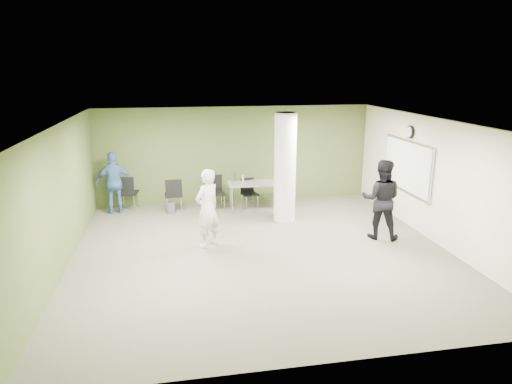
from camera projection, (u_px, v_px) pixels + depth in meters
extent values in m
plane|color=#595B47|center=(261.00, 251.00, 9.94)|extent=(8.00, 8.00, 0.00)
plane|color=white|center=(262.00, 122.00, 9.20)|extent=(8.00, 8.00, 0.00)
cube|color=#51602D|center=(236.00, 155.00, 13.37)|extent=(8.00, 2.80, 0.02)
cube|color=#51602D|center=(60.00, 199.00, 8.88)|extent=(0.02, 8.00, 2.80)
cube|color=beige|center=(436.00, 181.00, 10.27)|extent=(0.02, 8.00, 2.80)
cylinder|color=silver|center=(285.00, 168.00, 11.64)|extent=(0.56, 0.56, 2.80)
cube|color=silver|center=(407.00, 166.00, 11.37)|extent=(0.04, 2.30, 1.30)
cube|color=white|center=(406.00, 166.00, 11.36)|extent=(0.02, 2.20, 1.20)
cylinder|color=black|center=(410.00, 132.00, 11.14)|extent=(0.05, 0.32, 0.32)
cylinder|color=white|center=(409.00, 132.00, 11.14)|extent=(0.02, 0.26, 0.26)
cube|color=gray|center=(257.00, 183.00, 12.73)|extent=(1.66, 0.78, 0.04)
cylinder|color=silver|center=(232.00, 200.00, 12.46)|extent=(0.04, 0.04, 0.73)
cylinder|color=silver|center=(285.00, 198.00, 12.66)|extent=(0.04, 0.04, 0.73)
cylinder|color=silver|center=(230.00, 195.00, 13.01)|extent=(0.04, 0.04, 0.73)
cylinder|color=silver|center=(281.00, 193.00, 13.21)|extent=(0.04, 0.04, 0.73)
cylinder|color=#194B29|center=(235.00, 177.00, 12.83)|extent=(0.07, 0.07, 0.25)
cylinder|color=#B2B2B7|center=(243.00, 178.00, 12.82)|extent=(0.06, 0.06, 0.18)
cylinder|color=#4C4C4C|center=(171.00, 208.00, 12.54)|extent=(0.25, 0.25, 0.29)
cube|color=black|center=(128.00, 193.00, 12.74)|extent=(0.58, 0.58, 0.05)
cube|color=black|center=(125.00, 186.00, 12.45)|extent=(0.47, 0.13, 0.49)
cylinder|color=silver|center=(138.00, 200.00, 13.00)|extent=(0.02, 0.02, 0.46)
cylinder|color=silver|center=(124.00, 200.00, 13.00)|extent=(0.02, 0.02, 0.46)
cylinder|color=silver|center=(134.00, 204.00, 12.61)|extent=(0.02, 0.02, 0.46)
cylinder|color=silver|center=(119.00, 204.00, 12.61)|extent=(0.02, 0.02, 0.46)
cube|color=black|center=(174.00, 195.00, 12.64)|extent=(0.50, 0.50, 0.05)
cube|color=black|center=(174.00, 188.00, 12.38)|extent=(0.45, 0.07, 0.46)
cylinder|color=silver|center=(180.00, 201.00, 12.93)|extent=(0.02, 0.02, 0.44)
cylinder|color=silver|center=(167.00, 202.00, 12.84)|extent=(0.02, 0.02, 0.44)
cylinder|color=silver|center=(182.00, 205.00, 12.57)|extent=(0.02, 0.02, 0.44)
cylinder|color=silver|center=(167.00, 206.00, 12.48)|extent=(0.02, 0.02, 0.44)
cube|color=black|center=(216.00, 193.00, 12.78)|extent=(0.52, 0.52, 0.05)
cube|color=black|center=(214.00, 183.00, 12.91)|extent=(0.45, 0.09, 0.46)
cylinder|color=silver|center=(211.00, 204.00, 12.60)|extent=(0.02, 0.02, 0.44)
cylinder|color=silver|center=(224.00, 203.00, 12.71)|extent=(0.02, 0.02, 0.44)
cylinder|color=silver|center=(208.00, 200.00, 12.96)|extent=(0.02, 0.02, 0.44)
cylinder|color=silver|center=(221.00, 199.00, 13.07)|extent=(0.02, 0.02, 0.44)
cube|color=black|center=(250.00, 194.00, 12.91)|extent=(0.50, 0.50, 0.05)
cube|color=black|center=(247.00, 185.00, 13.02)|extent=(0.40, 0.12, 0.41)
cylinder|color=silver|center=(246.00, 204.00, 12.75)|extent=(0.02, 0.02, 0.39)
cylinder|color=silver|center=(258.00, 202.00, 12.88)|extent=(0.02, 0.02, 0.39)
cylinder|color=silver|center=(242.00, 200.00, 13.06)|extent=(0.02, 0.02, 0.39)
cylinder|color=silver|center=(253.00, 199.00, 13.19)|extent=(0.02, 0.02, 0.39)
imported|color=silver|center=(207.00, 208.00, 10.00)|extent=(0.76, 0.73, 1.76)
imported|color=black|center=(381.00, 199.00, 10.51)|extent=(1.12, 1.02, 1.87)
imported|color=#456DAB|center=(115.00, 183.00, 12.35)|extent=(1.03, 0.49, 1.70)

